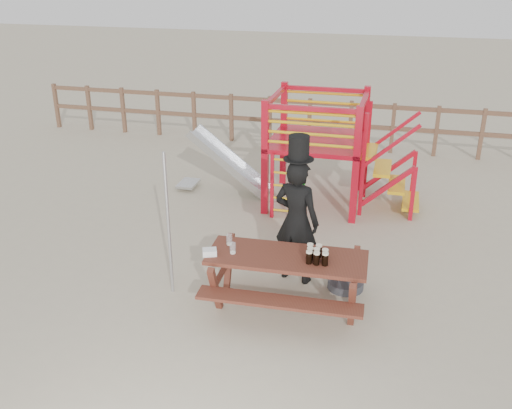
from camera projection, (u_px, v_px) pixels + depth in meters
name	position (u px, v px, depth m)	size (l,w,h in m)	color
ground	(259.00, 298.00, 7.89)	(60.00, 60.00, 0.00)	tan
back_fence	(330.00, 119.00, 13.81)	(15.09, 0.09, 1.20)	brown
playground_fort	(313.00, 148.00, 10.61)	(4.71, 1.84, 2.10)	#B40C1D
picnic_table	(287.00, 276.00, 7.45)	(2.11, 1.50, 0.80)	#602C1E
man_with_hat	(297.00, 218.00, 7.99)	(0.76, 0.60, 2.17)	black
metal_pole	(168.00, 225.00, 7.64)	(0.05, 0.05, 2.06)	#B2B2B7
parasol_base	(346.00, 284.00, 8.10)	(0.51, 0.51, 0.22)	#35353A
paper_bag	(210.00, 252.00, 7.35)	(0.18, 0.14, 0.08)	white
stout_pints	(316.00, 255.00, 7.18)	(0.30, 0.29, 0.17)	black
empty_glasses	(231.00, 244.00, 7.49)	(0.19, 0.30, 0.15)	silver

